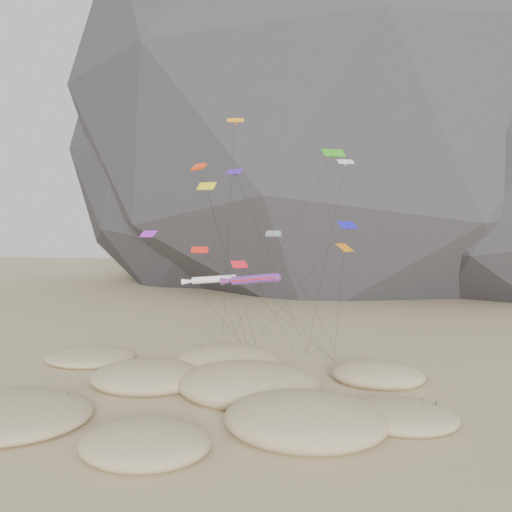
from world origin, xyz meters
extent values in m
plane|color=#CCB789|center=(0.00, 0.00, 0.00)|extent=(500.00, 500.00, 0.00)
ellipsoid|color=black|center=(8.00, 115.00, 60.00)|extent=(191.54, 147.29, 156.00)
ellipsoid|color=#2B2B30|center=(-37.00, 123.00, 44.00)|extent=(136.20, 127.83, 116.00)
ellipsoid|color=#CCB789|center=(-17.54, -7.83, 0.62)|extent=(15.67, 13.32, 2.77)
ellipsoid|color=#CCB789|center=(-2.65, -10.57, 0.62)|extent=(10.57, 8.99, 2.74)
ellipsoid|color=#CCB789|center=(8.99, -3.42, 0.85)|extent=(14.42, 12.26, 3.77)
ellipsoid|color=#CCB789|center=(-10.18, 5.76, 0.71)|extent=(13.38, 11.38, 3.16)
ellipsoid|color=#CCB789|center=(1.81, 4.98, 0.91)|extent=(15.45, 13.13, 4.03)
ellipsoid|color=#CCB789|center=(17.13, 0.37, 0.51)|extent=(10.46, 8.89, 2.25)
ellipsoid|color=#CCB789|center=(-3.17, 14.09, 0.83)|extent=(13.61, 11.57, 3.70)
ellipsoid|color=#CCB789|center=(15.32, 12.80, 0.65)|extent=(10.73, 9.12, 2.89)
ellipsoid|color=#CCB789|center=(-22.00, 13.23, 0.48)|extent=(12.17, 10.35, 2.11)
ellipsoid|color=black|center=(-18.98, -5.98, 0.90)|extent=(2.81, 2.40, 0.84)
ellipsoid|color=black|center=(-14.40, -4.12, 0.80)|extent=(2.57, 2.20, 0.77)
ellipsoid|color=black|center=(-4.02, -10.34, 0.60)|extent=(2.22, 1.90, 0.66)
ellipsoid|color=black|center=(0.47, -9.20, 0.50)|extent=(2.31, 1.97, 0.69)
ellipsoid|color=black|center=(9.26, -4.78, 1.00)|extent=(3.24, 2.77, 0.97)
ellipsoid|color=black|center=(7.07, -5.22, 0.80)|extent=(2.00, 1.71, 0.60)
ellipsoid|color=black|center=(-10.84, 5.99, 0.80)|extent=(2.61, 2.23, 0.78)
ellipsoid|color=black|center=(-9.35, 7.70, 0.70)|extent=(1.91, 1.63, 0.57)
ellipsoid|color=black|center=(1.80, 2.68, 1.10)|extent=(3.47, 2.97, 1.04)
ellipsoid|color=black|center=(5.69, 5.74, 1.00)|extent=(3.01, 2.58, 0.90)
ellipsoid|color=black|center=(0.18, 0.51, 0.90)|extent=(2.53, 2.16, 0.76)
ellipsoid|color=black|center=(19.28, 2.10, 0.60)|extent=(2.60, 2.22, 0.78)
ellipsoid|color=black|center=(-0.83, 16.39, 1.00)|extent=(3.34, 2.86, 1.00)
ellipsoid|color=black|center=(0.36, 12.53, 0.90)|extent=(2.35, 2.01, 0.71)
ellipsoid|color=black|center=(13.51, 14.91, 0.70)|extent=(2.44, 2.09, 0.73)
ellipsoid|color=black|center=(12.91, 11.93, 0.60)|extent=(2.02, 1.73, 0.61)
ellipsoid|color=black|center=(-23.32, 11.13, 0.50)|extent=(2.57, 2.20, 0.77)
ellipsoid|color=black|center=(-21.29, 9.84, 0.40)|extent=(1.93, 1.65, 0.58)
cylinder|color=#3F2D1E|center=(-5.76, 20.00, 0.15)|extent=(0.08, 0.08, 0.30)
cylinder|color=#3F2D1E|center=(-2.67, 22.95, 0.15)|extent=(0.08, 0.08, 0.30)
cylinder|color=#3F2D1E|center=(5.73, 23.49, 0.15)|extent=(0.08, 0.08, 0.30)
cylinder|color=#3F2D1E|center=(7.28, 25.67, 0.15)|extent=(0.08, 0.08, 0.30)
cylinder|color=#3F2D1E|center=(9.74, 20.12, 0.15)|extent=(0.08, 0.08, 0.30)
cylinder|color=#3F2D1E|center=(-8.42, 26.08, 0.15)|extent=(0.08, 0.08, 0.30)
cylinder|color=#3F2D1E|center=(13.58, 21.65, 0.15)|extent=(0.08, 0.08, 0.30)
cylinder|color=#3F2D1E|center=(-10.66, 24.81, 0.15)|extent=(0.08, 0.08, 0.30)
cylinder|color=red|center=(1.78, 7.83, 11.94)|extent=(5.30, 1.15, 1.49)
sphere|color=red|center=(4.37, 7.73, 12.14)|extent=(1.00, 1.00, 1.00)
cone|color=red|center=(-1.07, 7.93, 11.68)|extent=(2.19, 0.94, 1.07)
cylinder|color=black|center=(2.78, 15.99, 5.97)|extent=(2.03, 16.35, 11.96)
cylinder|color=white|center=(-4.26, 11.54, 11.42)|extent=(5.21, 1.65, 1.17)
sphere|color=white|center=(-1.74, 11.96, 11.63)|extent=(0.86, 0.86, 0.86)
cone|color=white|center=(-7.02, 11.08, 11.17)|extent=(2.18, 1.07, 0.87)
cylinder|color=black|center=(-3.84, 17.44, 5.71)|extent=(0.86, 11.81, 11.44)
cube|color=#FF410D|center=(-7.29, 15.08, 25.46)|extent=(2.57, 2.14, 0.73)
cube|color=#FF410D|center=(-7.29, 15.08, 25.64)|extent=(2.15, 1.76, 0.71)
cylinder|color=black|center=(-4.27, 19.15, 12.73)|extent=(6.09, 8.18, 25.47)
cube|color=red|center=(3.03, 12.61, 16.90)|extent=(2.03, 1.11, 0.55)
cube|color=red|center=(3.03, 12.61, 17.07)|extent=(1.72, 0.90, 0.54)
cylinder|color=black|center=(6.23, 20.08, 8.45)|extent=(6.42, 14.96, 16.92)
cube|color=red|center=(-4.68, 8.07, 15.14)|extent=(2.17, 1.52, 0.69)
cube|color=red|center=(-4.68, 8.07, 14.99)|extent=(0.28, 0.24, 0.68)
cylinder|color=black|center=(2.53, 14.09, 7.60)|extent=(14.45, 12.09, 15.11)
cube|color=silver|center=(11.44, 13.49, 25.39)|extent=(2.13, 1.63, 0.65)
cube|color=silver|center=(11.44, 13.49, 25.24)|extent=(0.27, 0.24, 0.66)
cylinder|color=black|center=(8.58, 18.49, 12.72)|extent=(5.74, 10.04, 25.35)
cube|color=orange|center=(11.67, 8.75, 15.50)|extent=(1.98, 2.63, 0.87)
cube|color=orange|center=(11.67, 8.75, 15.35)|extent=(0.33, 0.35, 0.80)
cylinder|color=black|center=(10.70, 14.44, 7.77)|extent=(1.95, 11.39, 15.46)
cube|color=purple|center=(-13.36, 12.99, 16.94)|extent=(2.28, 1.44, 0.84)
cube|color=purple|center=(-13.36, 12.99, 16.79)|extent=(0.30, 0.31, 0.72)
cylinder|color=black|center=(-8.01, 17.97, 8.49)|extent=(10.72, 9.99, 16.90)
cube|color=#4E1EB2|center=(-1.86, 12.94, 24.56)|extent=(2.22, 1.55, 0.73)
cube|color=#4E1EB2|center=(-1.86, 12.94, 24.41)|extent=(0.28, 0.26, 0.69)
cylinder|color=black|center=(1.93, 18.21, 12.31)|extent=(7.62, 10.59, 24.52)
cube|color=red|center=(0.20, 7.32, 13.58)|extent=(2.00, 1.89, 0.76)
cube|color=red|center=(0.20, 7.32, 13.43)|extent=(0.33, 0.33, 0.62)
cylinder|color=black|center=(4.97, 13.72, 6.82)|extent=(9.56, 12.83, 13.55)
cube|color=green|center=(9.95, 14.41, 26.62)|extent=(3.02, 2.38, 1.07)
cube|color=green|center=(9.95, 14.41, 26.47)|extent=(0.43, 0.43, 0.91)
cylinder|color=black|center=(2.09, 17.21, 13.33)|extent=(15.74, 5.62, 26.58)
cube|color=#1E17C5|center=(11.90, 9.08, 17.94)|extent=(2.28, 2.14, 0.81)
cube|color=#1E17C5|center=(11.90, 9.08, 17.79)|extent=(0.35, 0.35, 0.71)
cylinder|color=black|center=(4.62, 16.02, 8.99)|extent=(14.60, 13.90, 17.90)
cube|color=yellow|center=(-5.13, 11.90, 22.76)|extent=(2.38, 1.34, 1.00)
cube|color=yellow|center=(-5.13, 11.90, 22.61)|extent=(0.32, 0.38, 0.74)
cylinder|color=black|center=(-3.90, 17.43, 11.40)|extent=(2.49, 11.08, 22.72)
cube|color=#FFA20D|center=(-2.22, 14.55, 31.11)|extent=(2.29, 1.56, 0.74)
cube|color=#FFA20D|center=(-2.22, 14.55, 30.96)|extent=(0.29, 0.25, 0.72)
cylinder|color=black|center=(-3.99, 17.27, 15.58)|extent=(3.58, 5.48, 31.06)
camera|label=1|loc=(14.57, -46.00, 17.17)|focal=35.00mm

